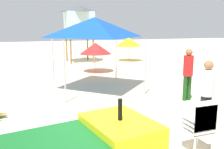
# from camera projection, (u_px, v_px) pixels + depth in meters

# --- Properties ---
(stacked_plastic_chairs) EXTENTS (0.48, 0.48, 1.11)m
(stacked_plastic_chairs) POSITION_uv_depth(u_px,v_px,m) (201.00, 122.00, 4.79)
(stacked_plastic_chairs) COLOR white
(stacked_plastic_chairs) RESTS_ON ground
(lifeguard_near_left) EXTENTS (0.32, 0.32, 1.75)m
(lifeguard_near_left) POSITION_uv_depth(u_px,v_px,m) (188.00, 71.00, 8.27)
(lifeguard_near_left) COLOR #194C19
(lifeguard_near_left) RESTS_ON ground
(lifeguard_near_right) EXTENTS (0.32, 0.32, 1.67)m
(lifeguard_near_right) POSITION_uv_depth(u_px,v_px,m) (207.00, 90.00, 6.02)
(lifeguard_near_right) COLOR black
(lifeguard_near_right) RESTS_ON ground
(popup_canopy) EXTENTS (2.97, 2.97, 2.82)m
(popup_canopy) POSITION_uv_depth(u_px,v_px,m) (95.00, 27.00, 9.59)
(popup_canopy) COLOR #B2B2B7
(popup_canopy) RESTS_ON ground
(lifeguard_tower) EXTENTS (1.98, 1.98, 3.92)m
(lifeguard_tower) POSITION_uv_depth(u_px,v_px,m) (79.00, 22.00, 17.15)
(lifeguard_tower) COLOR olive
(lifeguard_tower) RESTS_ON ground
(beach_umbrella_left) EXTENTS (1.83, 1.83, 1.71)m
(beach_umbrella_left) POSITION_uv_depth(u_px,v_px,m) (129.00, 42.00, 17.90)
(beach_umbrella_left) COLOR beige
(beach_umbrella_left) RESTS_ON ground
(beach_umbrella_far) EXTENTS (1.74, 1.74, 1.61)m
(beach_umbrella_far) POSITION_uv_depth(u_px,v_px,m) (96.00, 48.00, 13.51)
(beach_umbrella_far) COLOR beige
(beach_umbrella_far) RESTS_ON ground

